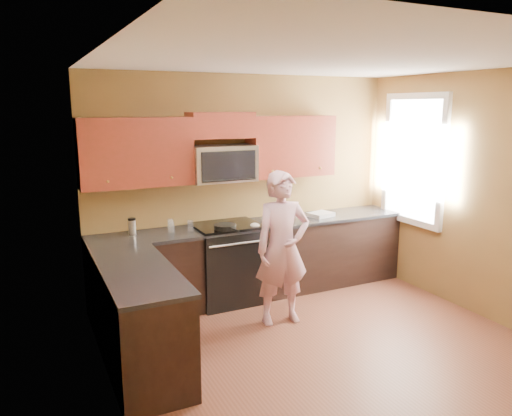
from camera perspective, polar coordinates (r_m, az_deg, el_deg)
floor at (r=4.92m, az=9.08°, el=-16.48°), size 4.00×4.00×0.00m
ceiling at (r=4.36m, az=10.27°, el=16.64°), size 4.00×4.00×0.00m
wall_back at (r=6.16m, az=-1.15°, el=2.73°), size 4.00×0.00×4.00m
wall_left at (r=3.70m, az=-16.66°, el=-3.89°), size 0.00×4.00×4.00m
wall_right at (r=5.82m, az=25.94°, el=1.01°), size 0.00×4.00×4.00m
cabinet_back_run at (r=6.10m, az=0.06°, el=-6.14°), size 4.00×0.60×0.88m
cabinet_left_run at (r=4.61m, az=-13.46°, el=-12.59°), size 0.60×1.60×0.88m
countertop_back at (r=5.97m, az=0.10°, el=-1.96°), size 4.00×0.62×0.04m
countertop_left at (r=4.44m, az=-13.62°, el=-7.16°), size 0.62×1.60×0.04m
stove at (r=5.92m, az=-3.34°, el=-6.39°), size 0.76×0.65×0.95m
microwave at (r=5.80m, az=-3.93°, el=3.15°), size 0.76×0.40×0.42m
upper_cab_left at (r=5.55m, az=-13.60°, el=2.45°), size 1.22×0.33×0.75m
upper_cab_right at (r=6.24m, az=4.00°, el=3.75°), size 1.12×0.33×0.75m
upper_cab_over_mw at (r=5.77m, az=-4.15°, el=9.59°), size 0.76×0.33×0.30m
window at (r=6.57m, az=17.88°, el=5.37°), size 0.06×1.06×1.66m
woman at (r=5.25m, az=3.09°, el=-4.71°), size 0.65×0.47×1.66m
frying_pan at (r=5.56m, az=-3.61°, el=-2.48°), size 0.33×0.48×0.06m
butter_tub at (r=6.14m, az=3.75°, el=-1.42°), size 0.13×0.13×0.08m
toast_slice at (r=5.83m, az=0.65°, el=-2.02°), size 0.13×0.13×0.01m
napkin_a at (r=5.72m, az=-0.13°, el=-2.05°), size 0.13×0.14×0.06m
napkin_b at (r=6.10m, az=1.54°, el=-1.15°), size 0.15×0.16×0.07m
dish_towel at (r=6.38m, az=7.54°, el=-0.75°), size 0.35×0.31×0.05m
travel_mug at (r=5.61m, az=-14.16°, el=-3.01°), size 0.10×0.10×0.19m
glass_a at (r=5.75m, az=-9.91°, el=-1.85°), size 0.07×0.07×0.12m
glass_b at (r=5.65m, az=-7.65°, el=-2.02°), size 0.09×0.09×0.12m
glass_c at (r=5.62m, az=-9.85°, el=-2.18°), size 0.09×0.09×0.12m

